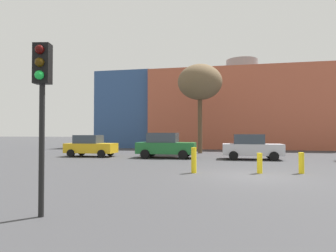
% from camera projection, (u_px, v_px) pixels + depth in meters
% --- Properties ---
extents(ground_plane, '(200.00, 200.00, 0.00)m').
position_uv_depth(ground_plane, '(252.00, 176.00, 12.30)').
color(ground_plane, '#38383A').
extents(building_backdrop, '(35.58, 12.46, 11.17)m').
position_uv_depth(building_backdrop, '(242.00, 111.00, 36.89)').
color(building_backdrop, '#B2563D').
rests_on(building_backdrop, ground_plane).
extents(parked_car_0, '(3.83, 1.88, 1.66)m').
position_uv_depth(parked_car_0, '(90.00, 146.00, 22.23)').
color(parked_car_0, gold).
rests_on(parked_car_0, ground_plane).
extents(parked_car_1, '(4.23, 2.08, 1.83)m').
position_uv_depth(parked_car_1, '(165.00, 145.00, 21.06)').
color(parked_car_1, '#1E662D').
rests_on(parked_car_1, ground_plane).
extents(parked_car_2, '(4.01, 1.97, 1.74)m').
position_uv_depth(parked_car_2, '(251.00, 147.00, 19.86)').
color(parked_car_2, silver).
rests_on(parked_car_2, ground_plane).
extents(traffic_light_near_left, '(0.39, 0.39, 3.84)m').
position_uv_depth(traffic_light_near_left, '(42.00, 89.00, 6.37)').
color(traffic_light_near_left, black).
rests_on(traffic_light_near_left, ground_plane).
extents(bare_tree_0, '(4.00, 4.00, 8.01)m').
position_uv_depth(bare_tree_0, '(200.00, 83.00, 25.94)').
color(bare_tree_0, brown).
rests_on(bare_tree_0, ground_plane).
extents(bollard_yellow_0, '(0.24, 0.24, 1.17)m').
position_uv_depth(bollard_yellow_0, '(194.00, 160.00, 13.19)').
color(bollard_yellow_0, yellow).
rests_on(bollard_yellow_0, ground_plane).
extents(bollard_yellow_1, '(0.24, 0.24, 0.92)m').
position_uv_depth(bollard_yellow_1, '(260.00, 163.00, 13.06)').
color(bollard_yellow_1, yellow).
rests_on(bollard_yellow_1, ground_plane).
extents(bollard_yellow_2, '(0.24, 0.24, 0.95)m').
position_uv_depth(bollard_yellow_2, '(301.00, 163.00, 13.01)').
color(bollard_yellow_2, yellow).
rests_on(bollard_yellow_2, ground_plane).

